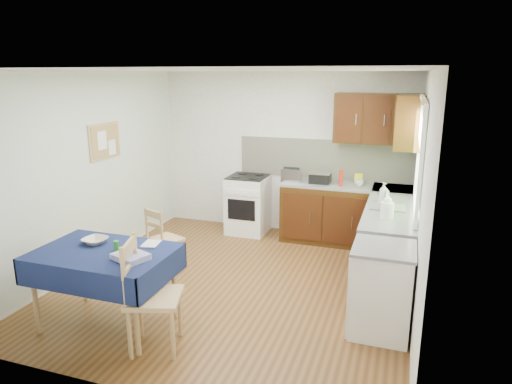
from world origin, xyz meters
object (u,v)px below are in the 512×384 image
(chair_far, at_px, (162,237))
(dining_table, at_px, (104,261))
(toaster, at_px, (291,175))
(dish_rack, at_px, (388,206))
(kettle, at_px, (387,209))
(sandwich_press, at_px, (320,177))
(chair_near, at_px, (148,292))

(chair_far, bearing_deg, dining_table, 118.65)
(toaster, distance_m, dish_rack, 1.75)
(chair_far, xyz_separation_m, toaster, (1.26, 1.66, 0.56))
(dining_table, relative_size, dish_rack, 3.23)
(toaster, xyz_separation_m, kettle, (1.45, -1.40, 0.01))
(dining_table, height_order, sandwich_press, sandwich_press)
(chair_near, height_order, toaster, toaster)
(sandwich_press, relative_size, dish_rack, 0.72)
(toaster, distance_m, kettle, 2.01)
(sandwich_press, bearing_deg, kettle, -78.32)
(toaster, height_order, dish_rack, toaster)
(kettle, bearing_deg, dish_rack, 91.17)
(chair_far, xyz_separation_m, chair_near, (0.76, -1.56, 0.11))
(toaster, bearing_deg, sandwich_press, 23.35)
(dining_table, relative_size, chair_near, 1.25)
(sandwich_press, bearing_deg, toaster, 162.53)
(chair_near, relative_size, dish_rack, 2.59)
(chair_far, relative_size, sandwich_press, 2.85)
(toaster, bearing_deg, chair_near, -81.75)
(chair_far, height_order, toaster, toaster)
(chair_near, bearing_deg, dining_table, 53.53)
(chair_far, distance_m, chair_near, 1.74)
(sandwich_press, bearing_deg, dish_rack, -69.12)
(chair_near, distance_m, toaster, 3.29)
(dining_table, distance_m, chair_far, 1.39)
(chair_far, xyz_separation_m, dish_rack, (2.70, 0.67, 0.48))
(sandwich_press, xyz_separation_m, kettle, (1.03, -1.44, 0.02))
(toaster, bearing_deg, chair_far, -110.16)
(dining_table, distance_m, chair_near, 0.65)
(dining_table, distance_m, sandwich_press, 3.44)
(sandwich_press, bearing_deg, chair_far, -158.40)
(toaster, xyz_separation_m, sandwich_press, (0.42, 0.05, -0.02))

